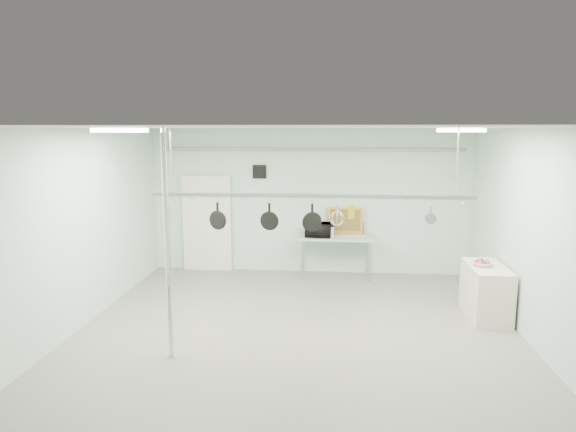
# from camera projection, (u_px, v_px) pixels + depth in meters

# --- Properties ---
(floor) EXTENTS (8.00, 8.00, 0.00)m
(floor) POSITION_uv_depth(u_px,v_px,m) (295.00, 343.00, 7.70)
(floor) COLOR gray
(floor) RESTS_ON ground
(ceiling) EXTENTS (7.00, 8.00, 0.02)m
(ceiling) POSITION_uv_depth(u_px,v_px,m) (295.00, 128.00, 7.16)
(ceiling) COLOR silver
(ceiling) RESTS_ON back_wall
(back_wall) EXTENTS (7.00, 0.02, 3.20)m
(back_wall) POSITION_uv_depth(u_px,v_px,m) (309.00, 201.00, 11.35)
(back_wall) COLOR #AFD2BF
(back_wall) RESTS_ON floor
(right_wall) EXTENTS (0.02, 8.00, 3.20)m
(right_wall) POSITION_uv_depth(u_px,v_px,m) (546.00, 244.00, 7.12)
(right_wall) COLOR #AFD2BF
(right_wall) RESTS_ON floor
(door) EXTENTS (1.10, 0.10, 2.20)m
(door) POSITION_uv_depth(u_px,v_px,m) (207.00, 224.00, 11.60)
(door) COLOR silver
(door) RESTS_ON floor
(wall_vent) EXTENTS (0.30, 0.04, 0.30)m
(wall_vent) POSITION_uv_depth(u_px,v_px,m) (259.00, 172.00, 11.32)
(wall_vent) COLOR black
(wall_vent) RESTS_ON back_wall
(conduit_pipe) EXTENTS (6.60, 0.07, 0.07)m
(conduit_pipe) POSITION_uv_depth(u_px,v_px,m) (309.00, 149.00, 11.07)
(conduit_pipe) COLOR gray
(conduit_pipe) RESTS_ON back_wall
(chrome_pole) EXTENTS (0.08, 0.08, 3.20)m
(chrome_pole) POSITION_uv_depth(u_px,v_px,m) (168.00, 246.00, 6.99)
(chrome_pole) COLOR silver
(chrome_pole) RESTS_ON floor
(prep_table) EXTENTS (1.60, 0.70, 0.91)m
(prep_table) POSITION_uv_depth(u_px,v_px,m) (336.00, 240.00, 11.04)
(prep_table) COLOR #99B4A4
(prep_table) RESTS_ON floor
(side_cabinet) EXTENTS (0.60, 1.20, 0.90)m
(side_cabinet) POSITION_uv_depth(u_px,v_px,m) (486.00, 292.00, 8.71)
(side_cabinet) COLOR beige
(side_cabinet) RESTS_ON floor
(pot_rack) EXTENTS (4.80, 0.06, 1.00)m
(pot_rack) POSITION_uv_depth(u_px,v_px,m) (310.00, 194.00, 7.60)
(pot_rack) COLOR #B7B7BC
(pot_rack) RESTS_ON ceiling
(light_panel_left) EXTENTS (0.65, 0.30, 0.05)m
(light_panel_left) POSITION_uv_depth(u_px,v_px,m) (120.00, 130.00, 6.58)
(light_panel_left) COLOR white
(light_panel_left) RESTS_ON ceiling
(light_panel_right) EXTENTS (0.65, 0.30, 0.05)m
(light_panel_right) POSITION_uv_depth(u_px,v_px,m) (461.00, 130.00, 7.54)
(light_panel_right) COLOR white
(light_panel_right) RESTS_ON ceiling
(microwave) EXTENTS (0.58, 0.42, 0.30)m
(microwave) POSITION_uv_depth(u_px,v_px,m) (319.00, 230.00, 10.95)
(microwave) COLOR black
(microwave) RESTS_ON prep_table
(coffee_canister) EXTENTS (0.22, 0.22, 0.22)m
(coffee_canister) POSITION_uv_depth(u_px,v_px,m) (330.00, 232.00, 10.97)
(coffee_canister) COLOR silver
(coffee_canister) RESTS_ON prep_table
(painting_large) EXTENTS (0.79, 0.17, 0.58)m
(painting_large) POSITION_uv_depth(u_px,v_px,m) (345.00, 221.00, 11.25)
(painting_large) COLOR orange
(painting_large) RESTS_ON prep_table
(painting_small) EXTENTS (0.31, 0.11, 0.25)m
(painting_small) POSITION_uv_depth(u_px,v_px,m) (357.00, 228.00, 11.26)
(painting_small) COLOR #342212
(painting_small) RESTS_ON prep_table
(fruit_bowl) EXTENTS (0.42, 0.42, 0.08)m
(fruit_bowl) POSITION_uv_depth(u_px,v_px,m) (482.00, 264.00, 8.63)
(fruit_bowl) COLOR silver
(fruit_bowl) RESTS_ON side_cabinet
(skillet_left) EXTENTS (0.29, 0.15, 0.39)m
(skillet_left) POSITION_uv_depth(u_px,v_px,m) (218.00, 215.00, 7.78)
(skillet_left) COLOR black
(skillet_left) RESTS_ON pot_rack
(skillet_mid) EXTENTS (0.29, 0.12, 0.39)m
(skillet_mid) POSITION_uv_depth(u_px,v_px,m) (269.00, 216.00, 7.71)
(skillet_mid) COLOR black
(skillet_mid) RESTS_ON pot_rack
(skillet_right) EXTENTS (0.30, 0.15, 0.42)m
(skillet_right) POSITION_uv_depth(u_px,v_px,m) (312.00, 218.00, 7.66)
(skillet_right) COLOR black
(skillet_right) RESTS_ON pot_rack
(whisk) EXTENTS (0.25, 0.25, 0.35)m
(whisk) POSITION_uv_depth(u_px,v_px,m) (337.00, 216.00, 7.62)
(whisk) COLOR #A3A4A8
(whisk) RESTS_ON pot_rack
(grater) EXTENTS (0.10, 0.04, 0.23)m
(grater) POSITION_uv_depth(u_px,v_px,m) (351.00, 212.00, 7.59)
(grater) COLOR gold
(grater) RESTS_ON pot_rack
(saucepan) EXTENTS (0.16, 0.10, 0.29)m
(saucepan) POSITION_uv_depth(u_px,v_px,m) (431.00, 215.00, 7.49)
(saucepan) COLOR silver
(saucepan) RESTS_ON pot_rack
(fruit_cluster) EXTENTS (0.24, 0.24, 0.09)m
(fruit_cluster) POSITION_uv_depth(u_px,v_px,m) (483.00, 261.00, 8.62)
(fruit_cluster) COLOR #A40F22
(fruit_cluster) RESTS_ON fruit_bowl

